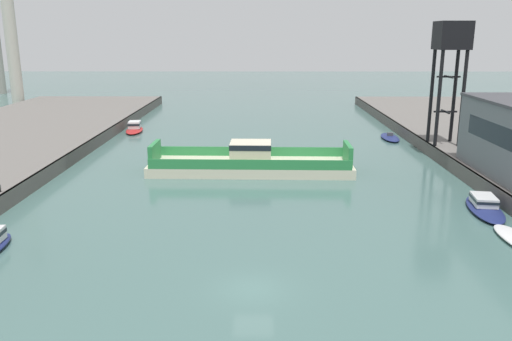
% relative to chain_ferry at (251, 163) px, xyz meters
% --- Properties ---
extents(ground_plane, '(400.00, 400.00, 0.00)m').
position_rel_chain_ferry_xyz_m(ground_plane, '(0.66, -28.53, -1.06)').
color(ground_plane, '#476B66').
extents(chain_ferry, '(23.13, 7.22, 3.48)m').
position_rel_chain_ferry_xyz_m(chain_ferry, '(0.00, 0.00, 0.00)').
color(chain_ferry, beige).
rests_on(chain_ferry, ground).
extents(moored_boat_near_left, '(3.35, 7.56, 1.63)m').
position_rel_chain_ferry_xyz_m(moored_boat_near_left, '(-19.35, 25.60, -0.45)').
color(moored_boat_near_left, red).
rests_on(moored_boat_near_left, ground).
extents(moored_boat_near_right, '(3.70, 8.17, 1.33)m').
position_rel_chain_ferry_xyz_m(moored_boat_near_right, '(21.00, -13.66, -0.57)').
color(moored_boat_near_right, navy).
rests_on(moored_boat_near_right, ground).
extents(moored_boat_mid_left, '(2.59, 6.93, 1.00)m').
position_rel_chain_ferry_xyz_m(moored_boat_mid_left, '(20.66, 19.56, -0.80)').
color(moored_boat_mid_left, navy).
rests_on(moored_boat_mid_left, ground).
extents(crane_tower, '(3.83, 3.83, 15.22)m').
position_rel_chain_ferry_xyz_m(crane_tower, '(24.61, 8.28, 12.86)').
color(crane_tower, black).
rests_on(crane_tower, quay_right).
extents(smokestack_distant_a, '(2.73, 2.73, 36.99)m').
position_rel_chain_ferry_xyz_m(smokestack_distant_a, '(-51.77, 55.59, 18.47)').
color(smokestack_distant_a, beige).
rests_on(smokestack_distant_a, ground).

